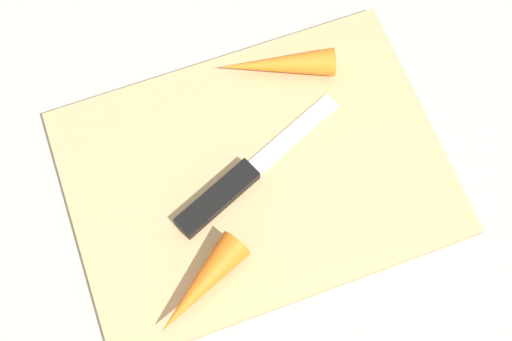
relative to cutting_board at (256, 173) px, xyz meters
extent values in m
plane|color=#ADA8A0|center=(0.00, 0.00, -0.01)|extent=(1.40, 1.40, 0.00)
cube|color=tan|center=(0.00, 0.00, 0.00)|extent=(0.36, 0.26, 0.01)
cube|color=#B7B7BC|center=(-0.05, -0.02, 0.01)|extent=(0.11, 0.06, 0.00)
cube|color=black|center=(0.04, 0.02, 0.01)|extent=(0.09, 0.06, 0.01)
cone|color=orange|center=(0.09, 0.09, 0.02)|extent=(0.10, 0.08, 0.03)
cone|color=orange|center=(-0.06, -0.09, 0.02)|extent=(0.12, 0.06, 0.03)
camera|label=1|loc=(0.08, 0.21, 0.62)|focal=47.35mm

